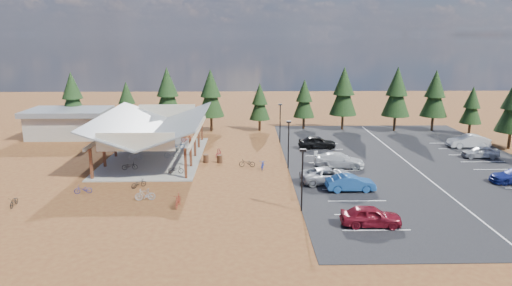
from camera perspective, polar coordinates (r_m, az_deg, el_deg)
name	(u,v)px	position (r m, az deg, el deg)	size (l,w,h in m)	color
ground	(241,174)	(46.62, -1.89, -3.92)	(140.00, 140.00, 0.00)	brown
asphalt_lot	(410,165)	(52.64, 18.74, -2.60)	(27.00, 44.00, 0.04)	black
concrete_pad	(156,157)	(54.37, -12.42, -1.66)	(10.60, 18.60, 0.10)	gray
bike_pavilion	(154,125)	(53.53, -12.62, 2.24)	(11.65, 19.40, 4.97)	#522B17
outbuilding	(69,123)	(68.20, -22.36, 2.37)	(11.00, 7.00, 3.90)	#ADA593
lamp_post_0	(302,175)	(36.46, 5.81, -4.06)	(0.50, 0.25, 5.14)	black
lamp_post_1	(289,141)	(47.97, 4.09, 0.23)	(0.50, 0.25, 5.14)	black
lamp_post_2	(280,120)	(59.68, 3.03, 2.85)	(0.50, 0.25, 5.14)	black
trash_bin_0	(206,158)	(51.06, -6.28, -1.93)	(0.60, 0.60, 0.90)	#432918
trash_bin_1	(220,159)	(50.71, -4.56, -2.00)	(0.60, 0.60, 0.90)	#432918
pine_0	(72,95)	(71.13, -21.97, 5.54)	(3.76, 3.76, 8.76)	#382314
pine_1	(127,101)	(69.46, -15.85, 5.07)	(3.12, 3.12, 7.27)	#382314
pine_2	(168,93)	(67.03, -11.00, 6.18)	(4.04, 4.04, 9.42)	#382314
pine_3	(211,93)	(66.94, -5.68, 6.18)	(3.90, 3.90, 9.10)	#382314
pine_4	(260,102)	(66.98, 0.47, 5.18)	(3.03, 3.03, 7.07)	#382314
pine_5	(304,99)	(68.70, 6.05, 5.52)	(3.21, 3.21, 7.48)	#382314
pine_6	(344,91)	(68.81, 10.91, 6.35)	(4.03, 4.03, 9.39)	#382314
pine_7	(397,92)	(69.56, 17.18, 6.11)	(4.06, 4.06, 9.45)	#382314
pine_8	(435,94)	(71.68, 21.46, 5.75)	(3.86, 3.86, 8.99)	#382314
pine_13	(472,105)	(71.00, 25.38, 4.28)	(2.97, 2.97, 6.91)	#382314
bike_0	(130,166)	(49.46, -15.51, -2.77)	(0.55, 1.59, 0.83)	black
bike_1	(135,156)	(53.24, -14.83, -1.54)	(0.44, 1.55, 0.93)	#9B9EA4
bike_2	(138,145)	(58.49, -14.53, -0.25)	(0.55, 1.57, 0.83)	#16539C
bike_3	(150,139)	(60.80, -13.06, 0.46)	(0.50, 1.79, 1.07)	#952309
bike_4	(176,169)	(47.16, -9.99, -3.27)	(0.55, 1.59, 0.83)	black
bike_5	(172,153)	(53.14, -10.50, -1.29)	(0.48, 1.70, 1.02)	gray
bike_6	(177,146)	(56.93, -9.82, -0.31)	(0.64, 1.83, 0.96)	#154B94
bike_7	(187,139)	(60.44, -8.58, 0.55)	(0.47, 1.65, 0.99)	maroon
bike_8	(14,202)	(42.95, -28.00, -6.48)	(0.56, 1.61, 0.85)	black
bike_10	(83,189)	(43.76, -20.80, -5.44)	(0.53, 1.53, 0.80)	navy
bike_11	(178,200)	(38.45, -9.73, -7.06)	(0.53, 1.86, 1.12)	maroon
bike_12	(139,183)	(43.90, -14.45, -4.90)	(0.54, 1.55, 0.82)	black
bike_13	(145,195)	(40.42, -13.70, -6.29)	(0.49, 1.73, 1.04)	#9EA0A7
bike_14	(263,164)	(48.35, 0.85, -2.67)	(0.66, 1.89, 0.99)	navy
bike_15	(218,153)	(53.29, -4.72, -1.22)	(0.45, 1.58, 0.95)	maroon
bike_16	(247,163)	(49.02, -1.13, -2.50)	(0.60, 1.72, 0.90)	black
car_0	(371,216)	(35.18, 14.16, -8.83)	(1.80, 4.48, 1.53)	maroon
car_1	(350,183)	(42.34, 11.73, -4.91)	(1.56, 4.46, 1.47)	#1E4E91
car_2	(328,175)	(44.20, 9.00, -3.99)	(2.48, 5.38, 1.50)	#A5A8AD
car_3	(339,160)	(49.55, 10.34, -2.11)	(2.17, 5.34, 1.55)	silver
car_4	(317,142)	(57.32, 7.64, 0.11)	(1.85, 4.61, 1.57)	black
car_8	(480,152)	(58.49, 26.24, -1.00)	(1.64, 4.08, 1.39)	#A8AAB1
car_9	(468,141)	(63.05, 25.01, 0.21)	(1.74, 5.00, 1.65)	silver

